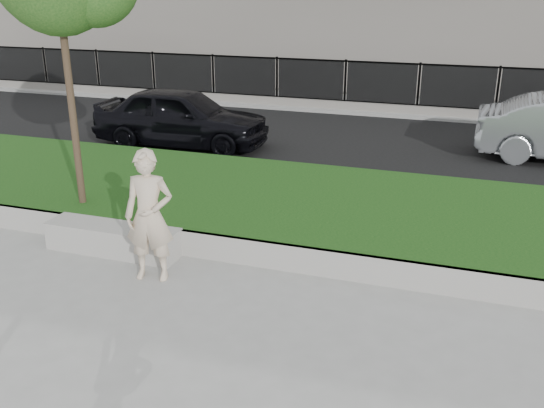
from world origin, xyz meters
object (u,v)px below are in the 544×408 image
(book, at_px, (161,228))
(stone_bench, at_px, (113,239))
(man, at_px, (149,216))
(car_dark, at_px, (181,117))

(book, bearing_deg, stone_bench, 161.34)
(man, distance_m, car_dark, 6.95)
(book, bearing_deg, man, -99.81)
(book, distance_m, car_dark, 6.23)
(stone_bench, distance_m, car_dark, 6.12)
(stone_bench, height_order, car_dark, car_dark)
(stone_bench, height_order, book, book)
(book, height_order, car_dark, car_dark)
(stone_bench, relative_size, man, 1.14)
(man, relative_size, book, 9.22)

